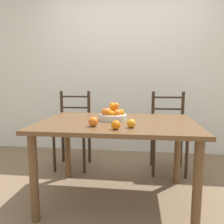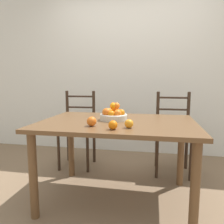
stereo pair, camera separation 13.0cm
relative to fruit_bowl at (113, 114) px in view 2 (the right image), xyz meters
name	(u,v)px [view 2 (the right image)]	position (x,y,z in m)	size (l,w,h in m)	color
ground_plane	(117,199)	(0.05, -0.06, -0.83)	(12.00, 12.00, 0.00)	#7F664C
wall_back	(133,71)	(0.05, 1.45, 0.47)	(8.00, 0.06, 2.60)	silver
dining_table	(117,132)	(0.05, -0.06, -0.16)	(1.42, 1.00, 0.77)	brown
fruit_bowl	(113,114)	(0.00, 0.00, 0.00)	(0.26, 0.26, 0.17)	beige
orange_loose_0	(113,125)	(0.07, -0.41, -0.02)	(0.07, 0.07, 0.07)	orange
orange_loose_1	(92,121)	(-0.12, -0.32, -0.02)	(0.08, 0.08, 0.08)	orange
orange_loose_2	(129,124)	(0.19, -0.33, -0.02)	(0.07, 0.07, 0.07)	orange
chair_left	(78,131)	(-0.62, 0.71, -0.35)	(0.44, 0.42, 1.00)	#382619
chair_right	(173,135)	(0.62, 0.71, -0.35)	(0.42, 0.40, 1.00)	#382619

